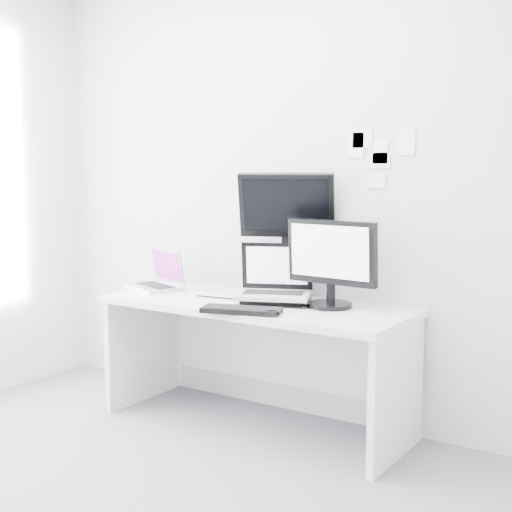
# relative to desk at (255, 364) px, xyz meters

# --- Properties ---
(ground) EXTENTS (3.60, 3.60, 0.00)m
(ground) POSITION_rel_desk_xyz_m (0.00, -1.25, -0.36)
(ground) COLOR slate
(ground) RESTS_ON ground
(back_wall) EXTENTS (3.60, 0.00, 3.60)m
(back_wall) POSITION_rel_desk_xyz_m (0.00, 0.35, 0.99)
(back_wall) COLOR silver
(back_wall) RESTS_ON ground
(desk) EXTENTS (1.80, 0.70, 0.73)m
(desk) POSITION_rel_desk_xyz_m (0.00, 0.00, 0.00)
(desk) COLOR white
(desk) RESTS_ON ground
(macbook) EXTENTS (0.43, 0.38, 0.27)m
(macbook) POSITION_rel_desk_xyz_m (-0.78, 0.02, 0.50)
(macbook) COLOR #BBBBC0
(macbook) RESTS_ON desk
(speaker) EXTENTS (0.11, 0.11, 0.18)m
(speaker) POSITION_rel_desk_xyz_m (-0.21, 0.30, 0.46)
(speaker) COLOR black
(speaker) RESTS_ON desk
(dell_laptop) EXTENTS (0.51, 0.46, 0.34)m
(dell_laptop) POSITION_rel_desk_xyz_m (0.10, 0.03, 0.54)
(dell_laptop) COLOR #B2B5BA
(dell_laptop) RESTS_ON desk
(rear_monitor) EXTENTS (0.59, 0.39, 0.76)m
(rear_monitor) POSITION_rel_desk_xyz_m (0.07, 0.24, 0.74)
(rear_monitor) COLOR black
(rear_monitor) RESTS_ON desk
(samsung_monitor) EXTENTS (0.56, 0.29, 0.50)m
(samsung_monitor) POSITION_rel_desk_xyz_m (0.42, 0.11, 0.61)
(samsung_monitor) COLOR black
(samsung_monitor) RESTS_ON desk
(keyboard) EXTENTS (0.45, 0.26, 0.03)m
(keyboard) POSITION_rel_desk_xyz_m (0.10, -0.29, 0.38)
(keyboard) COLOR black
(keyboard) RESTS_ON desk
(mouse) EXTENTS (0.12, 0.09, 0.04)m
(mouse) POSITION_rel_desk_xyz_m (0.28, -0.27, 0.38)
(mouse) COLOR black
(mouse) RESTS_ON desk
(wall_note_0) EXTENTS (0.10, 0.00, 0.14)m
(wall_note_0) POSITION_rel_desk_xyz_m (0.45, 0.34, 1.26)
(wall_note_0) COLOR white
(wall_note_0) RESTS_ON back_wall
(wall_note_1) EXTENTS (0.09, 0.00, 0.13)m
(wall_note_1) POSITION_rel_desk_xyz_m (0.60, 0.34, 1.22)
(wall_note_1) COLOR white
(wall_note_1) RESTS_ON back_wall
(wall_note_2) EXTENTS (0.10, 0.00, 0.14)m
(wall_note_2) POSITION_rel_desk_xyz_m (0.75, 0.34, 1.26)
(wall_note_2) COLOR white
(wall_note_2) RESTS_ON back_wall
(wall_note_3) EXTENTS (0.11, 0.00, 0.08)m
(wall_note_3) POSITION_rel_desk_xyz_m (0.58, 0.34, 1.05)
(wall_note_3) COLOR white
(wall_note_3) RESTS_ON back_wall
(wall_note_4) EXTENTS (0.12, 0.00, 0.11)m
(wall_note_4) POSITION_rel_desk_xyz_m (0.49, 0.34, 1.29)
(wall_note_4) COLOR white
(wall_note_4) RESTS_ON back_wall
(wall_note_5) EXTENTS (0.12, 0.00, 0.09)m
(wall_note_5) POSITION_rel_desk_xyz_m (0.60, 0.34, 1.17)
(wall_note_5) COLOR white
(wall_note_5) RESTS_ON back_wall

